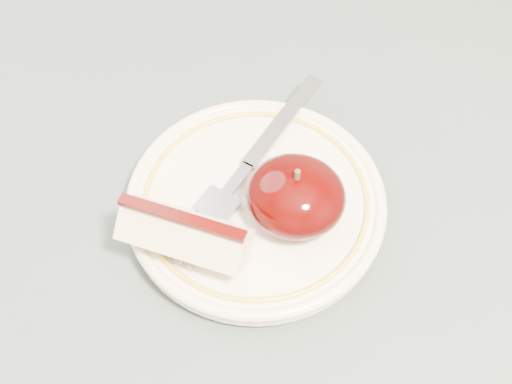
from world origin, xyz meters
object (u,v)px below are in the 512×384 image
(plate, at_px, (256,203))
(fork, at_px, (247,167))
(apple_half, at_px, (296,196))
(table, at_px, (195,250))

(plate, height_order, fork, fork)
(apple_half, height_order, fork, apple_half)
(table, xyz_separation_m, fork, (0.04, 0.02, 0.11))
(apple_half, relative_size, fork, 0.36)
(apple_half, bearing_deg, table, -178.20)
(table, relative_size, apple_half, 12.67)
(plate, relative_size, apple_half, 2.70)
(plate, relative_size, fork, 0.97)
(plate, xyz_separation_m, apple_half, (0.03, -0.00, 0.03))
(table, relative_size, plate, 4.69)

